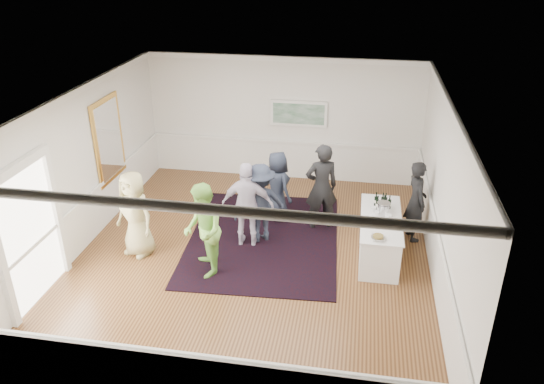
% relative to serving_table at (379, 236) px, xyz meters
% --- Properties ---
extents(floor, '(8.00, 8.00, 0.00)m').
position_rel_serving_table_xyz_m(floor, '(-2.48, -0.48, -0.42)').
color(floor, brown).
rests_on(floor, ground).
extents(ceiling, '(7.00, 8.00, 0.02)m').
position_rel_serving_table_xyz_m(ceiling, '(-2.48, -0.48, 2.78)').
color(ceiling, white).
rests_on(ceiling, wall_back).
extents(wall_left, '(0.02, 8.00, 3.20)m').
position_rel_serving_table_xyz_m(wall_left, '(-5.98, -0.48, 1.18)').
color(wall_left, white).
rests_on(wall_left, floor).
extents(wall_right, '(0.02, 8.00, 3.20)m').
position_rel_serving_table_xyz_m(wall_right, '(1.02, -0.48, 1.18)').
color(wall_right, white).
rests_on(wall_right, floor).
extents(wall_back, '(7.00, 0.02, 3.20)m').
position_rel_serving_table_xyz_m(wall_back, '(-2.48, 3.52, 1.18)').
color(wall_back, white).
rests_on(wall_back, floor).
extents(wall_front, '(7.00, 0.02, 3.20)m').
position_rel_serving_table_xyz_m(wall_front, '(-2.48, -4.48, 1.18)').
color(wall_front, white).
rests_on(wall_front, floor).
extents(wainscoting, '(7.00, 8.00, 1.00)m').
position_rel_serving_table_xyz_m(wainscoting, '(-2.48, -0.48, 0.08)').
color(wainscoting, white).
rests_on(wainscoting, floor).
extents(mirror, '(0.05, 1.25, 1.85)m').
position_rel_serving_table_xyz_m(mirror, '(-5.94, 0.82, 1.38)').
color(mirror, gold).
rests_on(mirror, wall_left).
extents(doorway, '(0.10, 1.78, 2.56)m').
position_rel_serving_table_xyz_m(doorway, '(-5.93, -2.38, 0.99)').
color(doorway, white).
rests_on(doorway, wall_left).
extents(landscape_painting, '(1.44, 0.06, 0.66)m').
position_rel_serving_table_xyz_m(landscape_painting, '(-2.08, 3.46, 1.36)').
color(landscape_painting, white).
rests_on(landscape_painting, wall_back).
extents(area_rug, '(3.33, 4.24, 0.02)m').
position_rel_serving_table_xyz_m(area_rug, '(-2.39, 0.21, -0.41)').
color(area_rug, black).
rests_on(area_rug, floor).
extents(serving_table, '(0.79, 2.08, 0.84)m').
position_rel_serving_table_xyz_m(serving_table, '(0.00, 0.00, 0.00)').
color(serving_table, white).
rests_on(serving_table, floor).
extents(bartender, '(0.58, 0.73, 1.74)m').
position_rel_serving_table_xyz_m(bartender, '(0.72, 0.80, 0.45)').
color(bartender, black).
rests_on(bartender, floor).
extents(guest_tan, '(1.02, 0.86, 1.78)m').
position_rel_serving_table_xyz_m(guest_tan, '(-4.77, -0.75, 0.47)').
color(guest_tan, tan).
rests_on(guest_tan, floor).
extents(guest_green, '(0.99, 1.09, 1.83)m').
position_rel_serving_table_xyz_m(guest_green, '(-3.26, -1.19, 0.49)').
color(guest_green, '#7FC14D').
rests_on(guest_green, floor).
extents(guest_lilac, '(1.09, 0.51, 1.81)m').
position_rel_serving_table_xyz_m(guest_lilac, '(-2.67, -0.04, 0.48)').
color(guest_lilac, '#C0B4C9').
rests_on(guest_lilac, floor).
extents(guest_dark_a, '(1.28, 1.12, 1.71)m').
position_rel_serving_table_xyz_m(guest_dark_a, '(-2.45, 0.19, 0.43)').
color(guest_dark_a, '#1E2432').
rests_on(guest_dark_a, floor).
extents(guest_dark_b, '(0.82, 0.68, 1.94)m').
position_rel_serving_table_xyz_m(guest_dark_b, '(-1.26, 0.94, 0.55)').
color(guest_dark_b, black).
rests_on(guest_dark_b, floor).
extents(guest_navy, '(0.91, 0.92, 1.60)m').
position_rel_serving_table_xyz_m(guest_navy, '(-2.25, 1.19, 0.38)').
color(guest_navy, '#1E2432').
rests_on(guest_navy, floor).
extents(wine_bottles, '(0.34, 0.23, 0.31)m').
position_rel_serving_table_xyz_m(wine_bottles, '(0.02, 0.46, 0.57)').
color(wine_bottles, black).
rests_on(wine_bottles, serving_table).
extents(juice_pitchers, '(0.40, 0.37, 0.24)m').
position_rel_serving_table_xyz_m(juice_pitchers, '(-0.06, -0.16, 0.54)').
color(juice_pitchers, '#7AB23F').
rests_on(juice_pitchers, serving_table).
extents(ice_bucket, '(0.26, 0.26, 0.25)m').
position_rel_serving_table_xyz_m(ice_bucket, '(0.03, 0.17, 0.53)').
color(ice_bucket, silver).
rests_on(ice_bucket, serving_table).
extents(nut_bowl, '(0.27, 0.27, 0.08)m').
position_rel_serving_table_xyz_m(nut_bowl, '(-0.07, -0.84, 0.45)').
color(nut_bowl, white).
rests_on(nut_bowl, serving_table).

